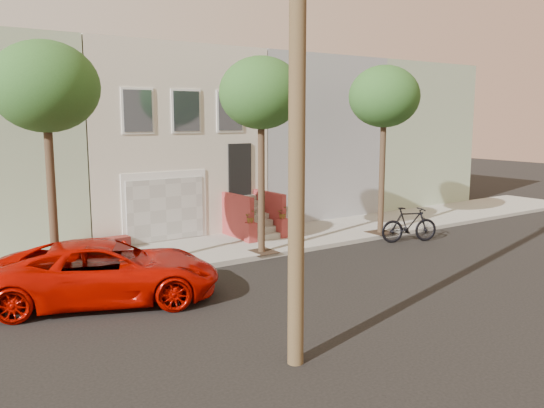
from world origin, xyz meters
TOP-DOWN VIEW (x-y plane):
  - ground at (0.00, 0.00)m, footprint 90.00×90.00m
  - sidewalk at (0.00, 5.35)m, footprint 40.00×3.70m
  - house_row at (0.00, 11.19)m, footprint 33.10×11.70m
  - tree_left at (-5.50, 3.90)m, footprint 2.70×2.57m
  - tree_mid at (1.00, 3.90)m, footprint 2.70×2.57m
  - tree_right at (6.50, 3.90)m, footprint 2.70×2.57m
  - pickup_truck at (-4.70, 2.31)m, footprint 6.08×4.42m
  - motorcycle at (6.64, 2.59)m, footprint 2.24×1.37m

SIDE VIEW (x-z plane):
  - ground at x=0.00m, z-range 0.00..0.00m
  - sidewalk at x=0.00m, z-range 0.00..0.15m
  - motorcycle at x=6.64m, z-range 0.00..1.30m
  - pickup_truck at x=-4.70m, z-range 0.00..1.54m
  - house_row at x=0.00m, z-range 0.14..7.14m
  - tree_left at x=-5.50m, z-range 2.11..8.41m
  - tree_mid at x=1.00m, z-range 2.11..8.41m
  - tree_right at x=6.50m, z-range 2.11..8.41m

